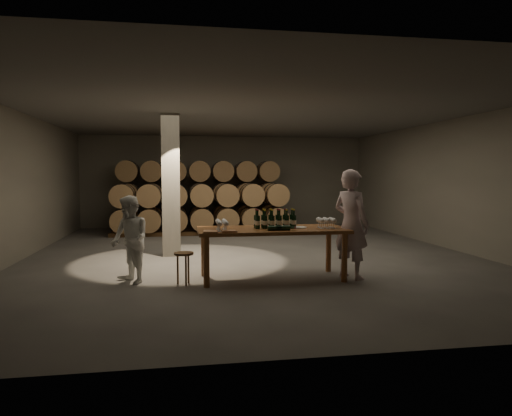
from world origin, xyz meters
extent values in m
plane|color=#4D4A48|center=(0.00, 0.00, 0.00)|extent=(12.00, 12.00, 0.00)
plane|color=#605E59|center=(0.00, 0.00, 3.20)|extent=(12.00, 12.00, 0.00)
plane|color=slate|center=(0.00, 6.00, 1.60)|extent=(10.00, 0.00, 10.00)
plane|color=slate|center=(0.00, -6.00, 1.60)|extent=(10.00, 0.00, 10.00)
plane|color=slate|center=(-5.00, 0.00, 1.60)|extent=(0.00, 12.00, 12.00)
plane|color=slate|center=(5.00, 0.00, 1.60)|extent=(0.00, 12.00, 12.00)
cube|color=slate|center=(-1.80, 0.20, 1.60)|extent=(0.40, 0.40, 3.20)
cylinder|color=brown|center=(-1.18, -2.93, 0.42)|extent=(0.10, 0.10, 0.84)
cylinder|color=brown|center=(1.18, -2.93, 0.42)|extent=(0.10, 0.10, 0.84)
cylinder|color=brown|center=(-1.18, -2.07, 0.42)|extent=(0.10, 0.10, 0.84)
cylinder|color=brown|center=(1.18, -2.07, 0.42)|extent=(0.10, 0.10, 0.84)
cube|color=brown|center=(0.00, -2.50, 0.87)|extent=(2.60, 1.10, 0.06)
cube|color=brown|center=(-0.96, 4.90, 0.06)|extent=(5.48, 0.10, 0.12)
cube|color=brown|center=(-0.96, 5.50, 0.06)|extent=(5.48, 0.10, 0.12)
cylinder|color=#9C7046|center=(-3.30, 5.20, 0.47)|extent=(0.70, 0.95, 0.70)
cylinder|color=black|center=(-3.30, 4.94, 0.47)|extent=(0.73, 0.04, 0.73)
cylinder|color=black|center=(-3.30, 5.46, 0.47)|extent=(0.73, 0.04, 0.73)
cylinder|color=#9C7046|center=(-2.52, 5.20, 0.47)|extent=(0.70, 0.95, 0.70)
cylinder|color=black|center=(-2.52, 4.94, 0.47)|extent=(0.73, 0.04, 0.73)
cylinder|color=black|center=(-2.52, 5.46, 0.47)|extent=(0.73, 0.04, 0.73)
cylinder|color=#9C7046|center=(-1.74, 5.20, 0.47)|extent=(0.70, 0.95, 0.70)
cylinder|color=black|center=(-1.74, 4.94, 0.47)|extent=(0.73, 0.04, 0.73)
cylinder|color=black|center=(-1.74, 5.46, 0.47)|extent=(0.73, 0.04, 0.73)
cylinder|color=#9C7046|center=(-0.96, 5.20, 0.47)|extent=(0.70, 0.95, 0.70)
cylinder|color=black|center=(-0.96, 4.94, 0.47)|extent=(0.73, 0.04, 0.73)
cylinder|color=black|center=(-0.96, 5.46, 0.47)|extent=(0.73, 0.04, 0.73)
cylinder|color=#9C7046|center=(-0.18, 5.20, 0.47)|extent=(0.70, 0.95, 0.70)
cylinder|color=black|center=(-0.18, 4.94, 0.47)|extent=(0.73, 0.04, 0.73)
cylinder|color=black|center=(-0.18, 5.46, 0.47)|extent=(0.73, 0.04, 0.73)
cylinder|color=#9C7046|center=(0.60, 5.20, 0.47)|extent=(0.70, 0.95, 0.70)
cylinder|color=black|center=(0.60, 4.94, 0.47)|extent=(0.73, 0.04, 0.73)
cylinder|color=black|center=(0.60, 5.46, 0.47)|extent=(0.73, 0.04, 0.73)
cylinder|color=#9C7046|center=(1.38, 5.20, 0.47)|extent=(0.70, 0.95, 0.70)
cylinder|color=black|center=(1.38, 4.94, 0.47)|extent=(0.73, 0.04, 0.73)
cylinder|color=black|center=(1.38, 5.46, 0.47)|extent=(0.73, 0.04, 0.73)
cylinder|color=#9C7046|center=(-3.30, 5.20, 1.21)|extent=(0.70, 0.95, 0.70)
cylinder|color=black|center=(-3.30, 4.94, 1.21)|extent=(0.73, 0.04, 0.73)
cylinder|color=black|center=(-3.30, 5.46, 1.21)|extent=(0.73, 0.04, 0.73)
cylinder|color=#9C7046|center=(-2.52, 5.20, 1.21)|extent=(0.70, 0.95, 0.70)
cylinder|color=black|center=(-2.52, 4.94, 1.21)|extent=(0.73, 0.04, 0.73)
cylinder|color=black|center=(-2.52, 5.46, 1.21)|extent=(0.73, 0.04, 0.73)
cylinder|color=#9C7046|center=(-1.74, 5.20, 1.21)|extent=(0.70, 0.95, 0.70)
cylinder|color=black|center=(-1.74, 4.94, 1.21)|extent=(0.73, 0.04, 0.73)
cylinder|color=black|center=(-1.74, 5.46, 1.21)|extent=(0.73, 0.04, 0.73)
cylinder|color=#9C7046|center=(-0.96, 5.20, 1.21)|extent=(0.70, 0.95, 0.70)
cylinder|color=black|center=(-0.96, 4.94, 1.21)|extent=(0.73, 0.04, 0.73)
cylinder|color=black|center=(-0.96, 5.46, 1.21)|extent=(0.73, 0.04, 0.73)
cylinder|color=#9C7046|center=(-0.18, 5.20, 1.21)|extent=(0.70, 0.95, 0.70)
cylinder|color=black|center=(-0.18, 4.94, 1.21)|extent=(0.73, 0.04, 0.73)
cylinder|color=black|center=(-0.18, 5.46, 1.21)|extent=(0.73, 0.04, 0.73)
cylinder|color=#9C7046|center=(0.60, 5.20, 1.21)|extent=(0.70, 0.95, 0.70)
cylinder|color=black|center=(0.60, 4.94, 1.21)|extent=(0.73, 0.04, 0.73)
cylinder|color=black|center=(0.60, 5.46, 1.21)|extent=(0.73, 0.04, 0.73)
cylinder|color=#9C7046|center=(1.38, 5.20, 1.21)|extent=(0.70, 0.95, 0.70)
cylinder|color=black|center=(1.38, 4.94, 1.21)|extent=(0.73, 0.04, 0.73)
cylinder|color=black|center=(1.38, 5.46, 1.21)|extent=(0.73, 0.04, 0.73)
cylinder|color=#9C7046|center=(-3.30, 5.20, 1.95)|extent=(0.70, 0.95, 0.70)
cylinder|color=black|center=(-3.30, 4.94, 1.95)|extent=(0.73, 0.04, 0.73)
cylinder|color=black|center=(-3.30, 5.46, 1.95)|extent=(0.73, 0.04, 0.73)
cylinder|color=#9C7046|center=(-2.52, 5.20, 1.95)|extent=(0.70, 0.95, 0.70)
cylinder|color=black|center=(-2.52, 4.94, 1.95)|extent=(0.73, 0.04, 0.73)
cylinder|color=black|center=(-2.52, 5.46, 1.95)|extent=(0.73, 0.04, 0.73)
cylinder|color=#9C7046|center=(-1.74, 5.20, 1.95)|extent=(0.70, 0.95, 0.70)
cylinder|color=black|center=(-1.74, 4.94, 1.95)|extent=(0.73, 0.04, 0.73)
cylinder|color=black|center=(-1.74, 5.46, 1.95)|extent=(0.73, 0.04, 0.73)
cylinder|color=#9C7046|center=(-0.96, 5.20, 1.95)|extent=(0.70, 0.95, 0.70)
cylinder|color=black|center=(-0.96, 4.94, 1.95)|extent=(0.73, 0.04, 0.73)
cylinder|color=black|center=(-0.96, 5.46, 1.95)|extent=(0.73, 0.04, 0.73)
cylinder|color=#9C7046|center=(-0.18, 5.20, 1.95)|extent=(0.70, 0.95, 0.70)
cylinder|color=black|center=(-0.18, 4.94, 1.95)|extent=(0.73, 0.04, 0.73)
cylinder|color=black|center=(-0.18, 5.46, 1.95)|extent=(0.73, 0.04, 0.73)
cylinder|color=#9C7046|center=(0.60, 5.20, 1.95)|extent=(0.70, 0.95, 0.70)
cylinder|color=black|center=(0.60, 4.94, 1.95)|extent=(0.73, 0.04, 0.73)
cylinder|color=black|center=(0.60, 5.46, 1.95)|extent=(0.73, 0.04, 0.73)
cylinder|color=#9C7046|center=(1.38, 5.20, 1.95)|extent=(0.70, 0.95, 0.70)
cylinder|color=black|center=(1.38, 4.94, 1.95)|extent=(0.73, 0.04, 0.73)
cylinder|color=black|center=(1.38, 5.46, 1.95)|extent=(0.73, 0.04, 0.73)
cube|color=brown|center=(-0.96, 3.50, 0.06)|extent=(5.48, 0.10, 0.12)
cube|color=brown|center=(-0.96, 4.10, 0.06)|extent=(5.48, 0.10, 0.12)
cylinder|color=#9C7046|center=(-3.30, 3.80, 0.47)|extent=(0.70, 0.95, 0.70)
cylinder|color=black|center=(-3.30, 3.54, 0.47)|extent=(0.73, 0.04, 0.73)
cylinder|color=black|center=(-3.30, 4.06, 0.47)|extent=(0.73, 0.04, 0.73)
cylinder|color=#9C7046|center=(-2.52, 3.80, 0.47)|extent=(0.70, 0.95, 0.70)
cylinder|color=black|center=(-2.52, 3.54, 0.47)|extent=(0.73, 0.04, 0.73)
cylinder|color=black|center=(-2.52, 4.06, 0.47)|extent=(0.73, 0.04, 0.73)
cylinder|color=#9C7046|center=(-1.74, 3.80, 0.47)|extent=(0.70, 0.95, 0.70)
cylinder|color=black|center=(-1.74, 3.54, 0.47)|extent=(0.73, 0.04, 0.73)
cylinder|color=black|center=(-1.74, 4.06, 0.47)|extent=(0.73, 0.04, 0.73)
cylinder|color=#9C7046|center=(-0.96, 3.80, 0.47)|extent=(0.70, 0.95, 0.70)
cylinder|color=black|center=(-0.96, 3.54, 0.47)|extent=(0.73, 0.04, 0.73)
cylinder|color=black|center=(-0.96, 4.06, 0.47)|extent=(0.73, 0.04, 0.73)
cylinder|color=#9C7046|center=(-0.18, 3.80, 0.47)|extent=(0.70, 0.95, 0.70)
cylinder|color=black|center=(-0.18, 3.54, 0.47)|extent=(0.73, 0.04, 0.73)
cylinder|color=black|center=(-0.18, 4.06, 0.47)|extent=(0.73, 0.04, 0.73)
cylinder|color=#9C7046|center=(0.60, 3.80, 0.47)|extent=(0.70, 0.95, 0.70)
cylinder|color=black|center=(0.60, 3.54, 0.47)|extent=(0.73, 0.04, 0.73)
cylinder|color=black|center=(0.60, 4.06, 0.47)|extent=(0.73, 0.04, 0.73)
cylinder|color=#9C7046|center=(1.38, 3.80, 0.47)|extent=(0.70, 0.95, 0.70)
cylinder|color=black|center=(1.38, 3.54, 0.47)|extent=(0.73, 0.04, 0.73)
cylinder|color=black|center=(1.38, 4.06, 0.47)|extent=(0.73, 0.04, 0.73)
cylinder|color=#9C7046|center=(-3.30, 3.80, 1.21)|extent=(0.70, 0.95, 0.70)
cylinder|color=black|center=(-3.30, 3.54, 1.21)|extent=(0.73, 0.04, 0.73)
cylinder|color=black|center=(-3.30, 4.06, 1.21)|extent=(0.73, 0.04, 0.73)
cylinder|color=#9C7046|center=(-2.52, 3.80, 1.21)|extent=(0.70, 0.95, 0.70)
cylinder|color=black|center=(-2.52, 3.54, 1.21)|extent=(0.73, 0.04, 0.73)
cylinder|color=black|center=(-2.52, 4.06, 1.21)|extent=(0.73, 0.04, 0.73)
cylinder|color=#9C7046|center=(-1.74, 3.80, 1.21)|extent=(0.70, 0.95, 0.70)
cylinder|color=black|center=(-1.74, 3.54, 1.21)|extent=(0.73, 0.04, 0.73)
cylinder|color=black|center=(-1.74, 4.06, 1.21)|extent=(0.73, 0.04, 0.73)
cylinder|color=#9C7046|center=(-0.96, 3.80, 1.21)|extent=(0.70, 0.95, 0.70)
cylinder|color=black|center=(-0.96, 3.54, 1.21)|extent=(0.73, 0.04, 0.73)
cylinder|color=black|center=(-0.96, 4.06, 1.21)|extent=(0.73, 0.04, 0.73)
cylinder|color=#9C7046|center=(-0.18, 3.80, 1.21)|extent=(0.70, 0.95, 0.70)
cylinder|color=black|center=(-0.18, 3.54, 1.21)|extent=(0.73, 0.04, 0.73)
cylinder|color=black|center=(-0.18, 4.06, 1.21)|extent=(0.73, 0.04, 0.73)
cylinder|color=#9C7046|center=(0.60, 3.80, 1.21)|extent=(0.70, 0.95, 0.70)
cylinder|color=black|center=(0.60, 3.54, 1.21)|extent=(0.73, 0.04, 0.73)
cylinder|color=black|center=(0.60, 4.06, 1.21)|extent=(0.73, 0.04, 0.73)
cylinder|color=#9C7046|center=(1.38, 3.80, 1.21)|extent=(0.70, 0.95, 0.70)
cylinder|color=black|center=(1.38, 3.54, 1.21)|extent=(0.73, 0.04, 0.73)
cylinder|color=black|center=(1.38, 4.06, 1.21)|extent=(0.73, 0.04, 0.73)
cylinder|color=black|center=(-0.27, -2.53, 1.01)|extent=(0.08, 0.08, 0.23)
cylinder|color=silver|center=(-0.27, -2.53, 1.00)|extent=(0.09, 0.09, 0.07)
cylinder|color=black|center=(-0.27, -2.53, 1.17)|extent=(0.03, 0.03, 0.09)
cylinder|color=gold|center=(-0.27, -2.53, 1.23)|extent=(0.04, 0.04, 0.03)
cylinder|color=black|center=(-0.27, -2.38, 1.01)|extent=(0.08, 0.08, 0.23)
cylinder|color=silver|center=(-0.27, -2.38, 1.00)|extent=(0.09, 0.09, 0.07)
cylinder|color=black|center=(-0.27, -2.38, 1.17)|extent=(0.03, 0.03, 0.09)
cylinder|color=maroon|center=(-0.27, -2.38, 1.23)|extent=(0.04, 0.04, 0.03)
cylinder|color=black|center=(-0.14, -2.53, 1.01)|extent=(0.08, 0.08, 0.23)
cylinder|color=silver|center=(-0.14, -2.53, 1.00)|extent=(0.09, 0.09, 0.07)
cylinder|color=black|center=(-0.14, -2.53, 1.17)|extent=(0.03, 0.03, 0.09)
cylinder|color=maroon|center=(-0.14, -2.53, 1.23)|extent=(0.04, 0.04, 0.03)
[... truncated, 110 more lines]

